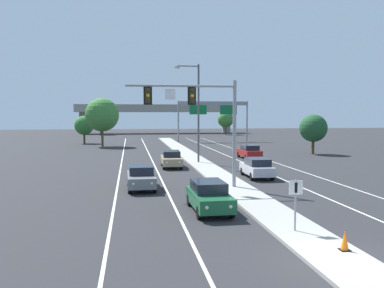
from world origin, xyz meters
TOP-DOWN VIEW (x-y plane):
  - ground_plane at (0.00, 0.00)m, footprint 260.00×260.00m
  - median_island at (0.00, 18.00)m, footprint 2.40×110.00m
  - lane_stripe_oncoming_center at (-4.70, 25.00)m, footprint 0.14×100.00m
  - lane_stripe_receding_center at (4.70, 25.00)m, footprint 0.14×100.00m
  - edge_stripe_left at (-8.00, 25.00)m, footprint 0.14×100.00m
  - edge_stripe_right at (8.00, 25.00)m, footprint 0.14×100.00m
  - overhead_signal_mast at (-2.44, 14.38)m, footprint 7.41×0.44m
  - median_sign_post at (-0.19, 3.55)m, footprint 0.60×0.10m
  - street_lamp_median at (-0.34, 28.99)m, footprint 2.58×0.28m
  - car_oncoming_green at (-3.02, 8.15)m, footprint 1.88×4.49m
  - car_oncoming_grey at (-6.37, 15.25)m, footprint 1.88×4.49m
  - car_oncoming_tan at (-3.20, 26.30)m, footprint 1.90×4.50m
  - car_receding_silver at (2.96, 18.88)m, footprint 1.92×4.51m
  - car_receding_red at (6.43, 32.79)m, footprint 1.89×4.50m
  - traffic_cone_median_nose at (0.58, 0.86)m, footprint 0.36×0.36m
  - highway_sign_gantry at (8.20, 62.36)m, footprint 13.28×0.42m
  - overpass_bridge at (0.00, 98.38)m, footprint 42.40×6.40m
  - tree_far_right_a at (15.98, 36.71)m, footprint 3.51×3.51m
  - tree_far_right_b at (16.54, 87.66)m, footprint 4.01×4.01m
  - tree_far_left_a at (-14.28, 91.87)m, footprint 4.08×4.08m
  - tree_far_left_c at (-14.96, 60.83)m, footprint 3.33×3.33m
  - tree_far_left_b at (-11.40, 53.42)m, footprint 5.28×5.28m

SIDE VIEW (x-z plane):
  - ground_plane at x=0.00m, z-range 0.00..0.00m
  - lane_stripe_oncoming_center at x=-4.70m, z-range 0.00..0.01m
  - lane_stripe_receding_center at x=4.70m, z-range 0.00..0.01m
  - edge_stripe_left at x=-8.00m, z-range 0.00..0.01m
  - edge_stripe_right at x=8.00m, z-range 0.00..0.01m
  - median_island at x=0.00m, z-range 0.00..0.15m
  - traffic_cone_median_nose at x=0.58m, z-range 0.14..0.88m
  - car_oncoming_green at x=-3.02m, z-range 0.03..1.61m
  - car_oncoming_grey at x=-6.37m, z-range 0.03..1.61m
  - car_oncoming_tan at x=-3.20m, z-range 0.03..1.61m
  - car_receding_silver at x=2.96m, z-range 0.03..1.61m
  - car_receding_red at x=6.43m, z-range 0.03..1.61m
  - median_sign_post at x=-0.19m, z-range 0.49..2.69m
  - tree_far_left_c at x=-14.96m, z-range 0.73..5.54m
  - tree_far_right_a at x=15.98m, z-range 0.77..5.84m
  - tree_far_right_b at x=16.54m, z-range 0.88..6.69m
  - tree_far_left_a at x=-14.28m, z-range 0.90..6.80m
  - tree_far_left_b at x=-11.40m, z-range 1.17..8.81m
  - overhead_signal_mast at x=-2.44m, z-range 1.74..8.94m
  - overpass_bridge at x=0.00m, z-range 1.96..9.61m
  - street_lamp_median at x=-0.34m, z-range 0.79..10.79m
  - highway_sign_gantry at x=8.20m, z-range 2.41..9.91m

